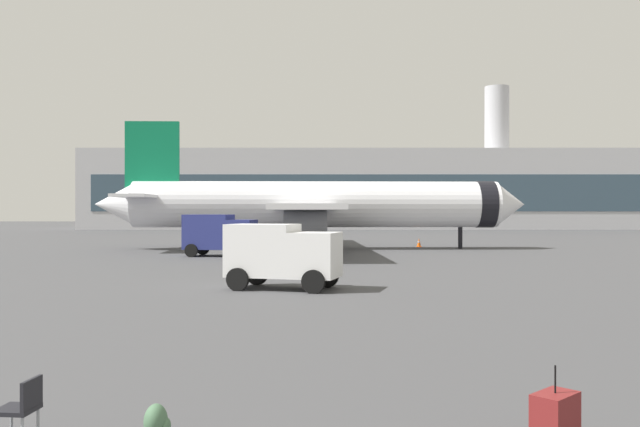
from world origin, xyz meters
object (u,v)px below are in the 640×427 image
cargo_van (283,253)px  gate_chair (23,405)px  rolling_suitcase (556,420)px  safety_cone_mid (268,263)px  traveller_backpack (158,422)px  safety_cone_near (420,243)px  service_truck (220,233)px  airplane_at_gate (315,205)px

cargo_van → gate_chair: cargo_van is taller
rolling_suitcase → cargo_van: bearing=104.7°
gate_chair → safety_cone_mid: bearing=87.7°
cargo_van → traveller_backpack: size_ratio=9.95×
safety_cone_near → gate_chair: 49.80m
service_truck → safety_cone_near: bearing=37.3°
airplane_at_gate → cargo_van: (-1.00, -27.72, -2.21)m
service_truck → safety_cone_near: size_ratio=6.72×
gate_chair → rolling_suitcase: bearing=-2.2°
service_truck → rolling_suitcase: 37.88m
safety_cone_mid → airplane_at_gate: bearing=82.5°
service_truck → airplane_at_gate: bearing=53.4°
rolling_suitcase → safety_cone_mid: bearing=102.5°
safety_cone_mid → gate_chair: bearing=-92.3°
airplane_at_gate → rolling_suitcase: airplane_at_gate is taller
rolling_suitcase → gate_chair: 7.07m
service_truck → cargo_van: size_ratio=1.07×
service_truck → cargo_van: service_truck is taller
rolling_suitcase → traveller_backpack: (-5.28, 0.40, -0.16)m
safety_cone_mid → cargo_van: bearing=-81.5°
service_truck → rolling_suitcase: service_truck is taller
safety_cone_near → gate_chair: gate_chair is taller
safety_cone_mid → rolling_suitcase: bearing=-77.5°
service_truck → safety_cone_near: 19.73m
service_truck → traveller_backpack: size_ratio=10.62×
service_truck → safety_cone_mid: service_truck is taller
service_truck → traveller_backpack: 36.45m
safety_cone_mid → traveller_backpack: size_ratio=1.27×
safety_cone_near → rolling_suitcase: (-5.63, -48.42, 0.02)m
airplane_at_gate → cargo_van: bearing=-92.1°
safety_cone_near → safety_cone_mid: bearing=-118.4°
safety_cone_near → rolling_suitcase: rolling_suitcase is taller
safety_cone_near → gate_chair: bearing=-104.8°
safety_cone_near → gate_chair: (-12.69, -48.15, 0.12)m
safety_cone_near → traveller_backpack: 49.25m
airplane_at_gate → service_truck: airplane_at_gate is taller
cargo_van → gate_chair: (-2.48, -17.23, -0.95)m
airplane_at_gate → gate_chair: airplane_at_gate is taller
cargo_van → safety_cone_mid: 9.63m
service_truck → traveller_backpack: service_truck is taller
airplane_at_gate → safety_cone_near: 10.28m
service_truck → safety_cone_mid: (4.06, -9.54, -1.31)m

